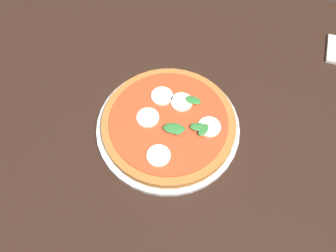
% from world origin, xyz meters
% --- Properties ---
extents(ground_plane, '(6.00, 6.00, 0.00)m').
position_xyz_m(ground_plane, '(0.00, 0.00, 0.00)').
color(ground_plane, '#2D2B28').
extents(dining_table, '(1.36, 1.16, 0.74)m').
position_xyz_m(dining_table, '(0.00, 0.00, 0.66)').
color(dining_table, black).
rests_on(dining_table, ground_plane).
extents(serving_tray, '(0.30, 0.30, 0.01)m').
position_xyz_m(serving_tray, '(0.10, 0.01, 0.75)').
color(serving_tray, silver).
rests_on(serving_tray, dining_table).
extents(pizza, '(0.28, 0.28, 0.03)m').
position_xyz_m(pizza, '(0.11, 0.02, 0.77)').
color(pizza, '#B27033').
rests_on(pizza, serving_tray).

